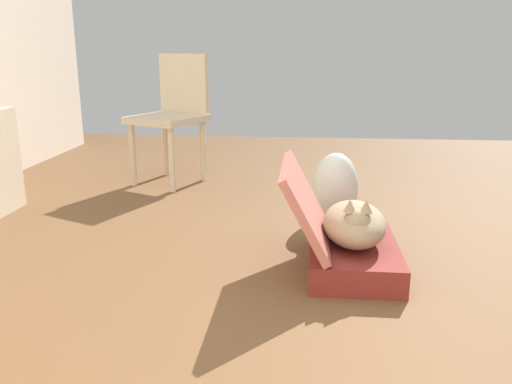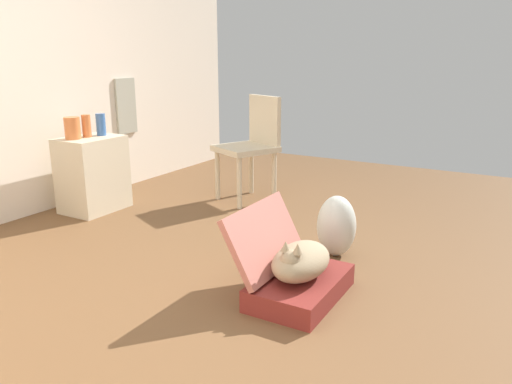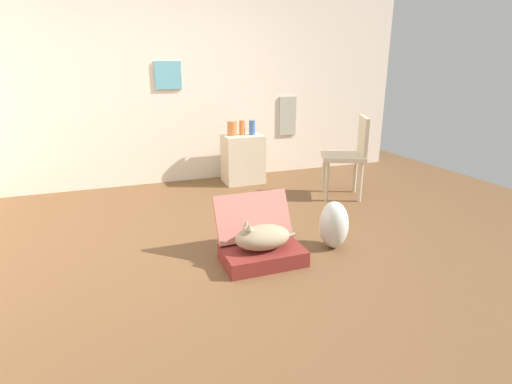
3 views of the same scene
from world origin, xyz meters
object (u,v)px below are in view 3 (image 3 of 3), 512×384
at_px(vase_round, 242,128).
at_px(chair, 349,153).
at_px(vase_short, 252,128).
at_px(cat, 262,237).
at_px(vase_tall, 232,128).
at_px(side_table, 243,159).
at_px(suitcase_base, 263,255).
at_px(plastic_bag_white, 334,225).

relative_size(vase_round, chair, 0.20).
height_order(vase_short, chair, chair).
height_order(cat, vase_short, vase_short).
xyz_separation_m(vase_tall, vase_round, (0.13, -0.02, 0.00)).
xyz_separation_m(vase_short, vase_round, (-0.13, 0.03, 0.00)).
height_order(side_table, chair, chair).
xyz_separation_m(side_table, vase_short, (0.13, -0.01, 0.41)).
bearing_deg(chair, side_table, -111.95).
xyz_separation_m(cat, chair, (1.55, 1.21, 0.30)).
height_order(cat, vase_tall, vase_tall).
bearing_deg(suitcase_base, chair, 38.15).
bearing_deg(plastic_bag_white, side_table, 92.13).
xyz_separation_m(side_table, vase_tall, (-0.13, 0.05, 0.40)).
bearing_deg(vase_tall, vase_short, -12.16).
distance_m(cat, chair, 1.99).
relative_size(side_table, vase_tall, 3.54).
xyz_separation_m(suitcase_base, cat, (-0.01, 0.00, 0.16)).
bearing_deg(cat, vase_tall, 78.39).
height_order(vase_tall, vase_short, vase_short).
relative_size(plastic_bag_white, chair, 0.44).
bearing_deg(vase_round, side_table, -90.00).
bearing_deg(suitcase_base, cat, 177.90).
distance_m(suitcase_base, vase_round, 2.41).
xyz_separation_m(cat, vase_tall, (0.47, 2.27, 0.50)).
distance_m(suitcase_base, side_table, 2.31).
relative_size(cat, chair, 0.55).
height_order(side_table, vase_round, vase_round).
distance_m(cat, vase_round, 2.38).
bearing_deg(chair, plastic_bag_white, -12.80).
xyz_separation_m(cat, plastic_bag_white, (0.67, 0.05, -0.02)).
relative_size(cat, side_table, 0.82).
xyz_separation_m(vase_short, chair, (0.84, -1.00, -0.20)).
distance_m(suitcase_base, vase_short, 2.42).
bearing_deg(vase_round, plastic_bag_white, -87.89).
xyz_separation_m(suitcase_base, side_table, (0.58, 2.22, 0.25)).
height_order(vase_round, chair, chair).
height_order(suitcase_base, side_table, side_table).
bearing_deg(plastic_bag_white, suitcase_base, -175.48).
xyz_separation_m(suitcase_base, plastic_bag_white, (0.66, 0.05, 0.14)).
bearing_deg(plastic_bag_white, cat, -175.57).
distance_m(vase_short, vase_round, 0.13).
bearing_deg(cat, vase_short, 72.00).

